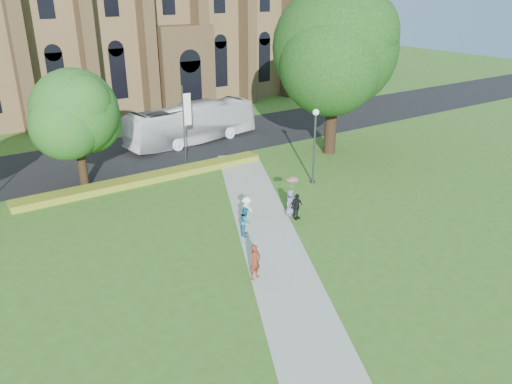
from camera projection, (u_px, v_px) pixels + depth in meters
ground at (282, 250)px, 26.08m from camera, size 160.00×160.00×0.00m
road at (139, 152)px, 41.43m from camera, size 160.00×10.00×0.02m
footpath at (271, 242)px, 26.84m from camera, size 15.58×28.54×0.04m
flower_hedge at (148, 178)px, 35.10m from camera, size 18.00×1.40×0.45m
streetlamp at (315, 137)px, 33.66m from camera, size 0.44×0.44×5.24m
large_tree at (335, 48)px, 38.00m from camera, size 9.60×9.60×13.20m
street_tree_1 at (75, 112)px, 32.13m from camera, size 5.60×5.60×8.05m
banner_pole_0 at (185, 120)px, 37.54m from camera, size 0.70×0.10×6.00m
tour_coach at (192, 124)px, 43.27m from camera, size 12.33×4.32×3.36m
pedestrian_0 at (255, 262)px, 23.14m from camera, size 0.72×0.56×1.75m
pedestrian_1 at (246, 221)px, 27.29m from camera, size 0.98×0.99×1.61m
pedestrian_2 at (247, 210)px, 28.54m from camera, size 1.24×1.03×1.66m
pedestrian_3 at (296, 206)px, 29.16m from camera, size 0.97×0.51×1.57m
pedestrian_4 at (290, 202)px, 29.65m from camera, size 0.91×0.73×1.62m
parasol at (292, 184)px, 29.38m from camera, size 0.90×0.90×0.64m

